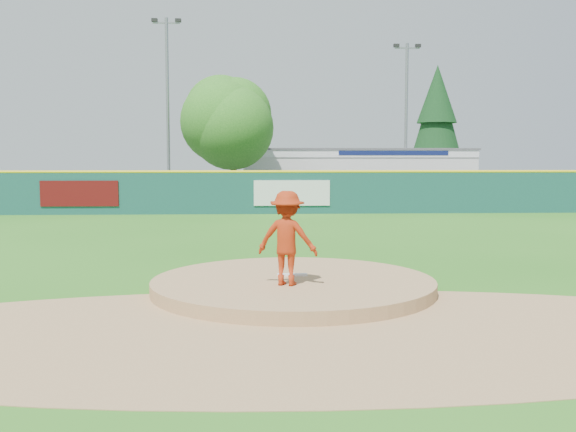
{
  "coord_description": "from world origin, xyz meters",
  "views": [
    {
      "loc": [
        -0.72,
        -12.32,
        2.55
      ],
      "look_at": [
        0.0,
        2.0,
        1.3
      ],
      "focal_mm": 40.0,
      "sensor_mm": 36.0,
      "label": 1
    }
  ],
  "objects_px": {
    "van": "(311,191)",
    "light_pole_right": "(406,114)",
    "pool_building_grp": "(352,173)",
    "conifer_tree": "(437,120)",
    "deciduous_tree": "(233,125)",
    "light_pole_left": "(168,102)",
    "pitcher": "(287,238)"
  },
  "relations": [
    {
      "from": "van",
      "to": "light_pole_right",
      "type": "distance_m",
      "value": 8.6
    },
    {
      "from": "pool_building_grp",
      "to": "conifer_tree",
      "type": "distance_m",
      "value": 8.95
    },
    {
      "from": "light_pole_right",
      "to": "conifer_tree",
      "type": "bearing_deg",
      "value": 60.26
    },
    {
      "from": "pool_building_grp",
      "to": "conifer_tree",
      "type": "xyz_separation_m",
      "value": [
        7.0,
        4.01,
        3.88
      ]
    },
    {
      "from": "deciduous_tree",
      "to": "light_pole_left",
      "type": "height_order",
      "value": "light_pole_left"
    },
    {
      "from": "pitcher",
      "to": "pool_building_grp",
      "type": "distance_m",
      "value": 33.2
    },
    {
      "from": "light_pole_left",
      "to": "light_pole_right",
      "type": "bearing_deg",
      "value": 7.59
    },
    {
      "from": "pool_building_grp",
      "to": "conifer_tree",
      "type": "bearing_deg",
      "value": 29.78
    },
    {
      "from": "conifer_tree",
      "to": "light_pole_right",
      "type": "distance_m",
      "value": 8.06
    },
    {
      "from": "pitcher",
      "to": "pool_building_grp",
      "type": "bearing_deg",
      "value": -82.45
    },
    {
      "from": "deciduous_tree",
      "to": "light_pole_right",
      "type": "xyz_separation_m",
      "value": [
        11.0,
        4.0,
        0.99
      ]
    },
    {
      "from": "van",
      "to": "pool_building_grp",
      "type": "relative_size",
      "value": 0.33
    },
    {
      "from": "van",
      "to": "pool_building_grp",
      "type": "xyz_separation_m",
      "value": [
        3.4,
        6.12,
        0.94
      ]
    },
    {
      "from": "deciduous_tree",
      "to": "light_pole_left",
      "type": "bearing_deg",
      "value": 153.43
    },
    {
      "from": "van",
      "to": "light_pole_right",
      "type": "bearing_deg",
      "value": -72.51
    },
    {
      "from": "pool_building_grp",
      "to": "pitcher",
      "type": "bearing_deg",
      "value": -100.67
    },
    {
      "from": "conifer_tree",
      "to": "van",
      "type": "bearing_deg",
      "value": -135.76
    },
    {
      "from": "conifer_tree",
      "to": "light_pole_right",
      "type": "bearing_deg",
      "value": -119.74
    },
    {
      "from": "pool_building_grp",
      "to": "van",
      "type": "bearing_deg",
      "value": -119.05
    },
    {
      "from": "pool_building_grp",
      "to": "light_pole_left",
      "type": "distance_m",
      "value": 13.72
    },
    {
      "from": "conifer_tree",
      "to": "light_pole_right",
      "type": "height_order",
      "value": "light_pole_right"
    },
    {
      "from": "pitcher",
      "to": "deciduous_tree",
      "type": "bearing_deg",
      "value": -67.64
    },
    {
      "from": "pitcher",
      "to": "conifer_tree",
      "type": "relative_size",
      "value": 0.18
    },
    {
      "from": "light_pole_right",
      "to": "light_pole_left",
      "type": "bearing_deg",
      "value": -172.41
    },
    {
      "from": "deciduous_tree",
      "to": "pitcher",
      "type": "bearing_deg",
      "value": -85.86
    },
    {
      "from": "conifer_tree",
      "to": "deciduous_tree",
      "type": "bearing_deg",
      "value": -143.75
    },
    {
      "from": "pool_building_grp",
      "to": "light_pole_right",
      "type": "height_order",
      "value": "light_pole_right"
    },
    {
      "from": "van",
      "to": "pitcher",
      "type": "bearing_deg",
      "value": 165.54
    },
    {
      "from": "conifer_tree",
      "to": "light_pole_left",
      "type": "xyz_separation_m",
      "value": [
        -19.0,
        -9.0,
        0.51
      ]
    },
    {
      "from": "deciduous_tree",
      "to": "conifer_tree",
      "type": "bearing_deg",
      "value": 36.25
    },
    {
      "from": "van",
      "to": "light_pole_left",
      "type": "bearing_deg",
      "value": 74.01
    },
    {
      "from": "light_pole_left",
      "to": "pool_building_grp",
      "type": "bearing_deg",
      "value": 22.6
    }
  ]
}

